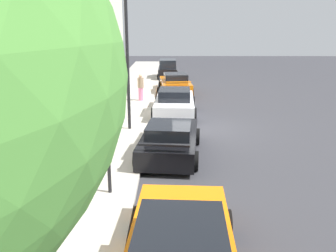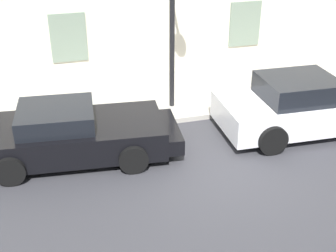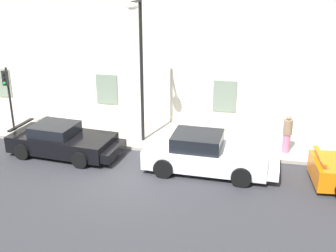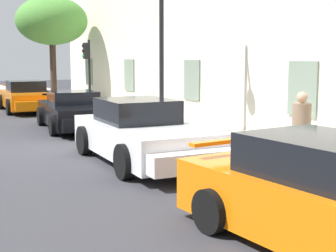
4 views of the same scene
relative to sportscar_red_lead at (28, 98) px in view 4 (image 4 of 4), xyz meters
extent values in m
plane|color=#333338|center=(9.75, -1.16, -0.61)|extent=(80.00, 80.00, 0.00)
cube|color=#A8A399|center=(9.75, 2.91, -0.54)|extent=(60.00, 3.50, 0.14)
cube|color=gray|center=(-4.95, 4.63, 0.99)|extent=(1.10, 0.06, 1.50)
cube|color=gray|center=(0.93, 4.63, 0.99)|extent=(1.10, 0.06, 1.50)
cube|color=gray|center=(6.81, 4.63, 0.99)|extent=(1.10, 0.06, 1.50)
cube|color=gray|center=(12.69, 4.63, 0.99)|extent=(1.10, 0.06, 1.50)
cube|color=orange|center=(-0.15, 0.01, -0.07)|extent=(4.46, 2.17, 0.70)
cube|color=black|center=(-0.47, 0.02, 0.52)|extent=(1.82, 1.65, 0.49)
cube|color=orange|center=(1.77, -0.09, -0.16)|extent=(1.40, 1.86, 0.38)
cube|color=orange|center=(-2.15, 0.11, 0.49)|extent=(0.24, 1.66, 0.06)
cylinder|color=black|center=(1.26, 0.91, -0.26)|extent=(0.70, 0.28, 0.69)
cylinder|color=black|center=(1.16, -1.04, -0.26)|extent=(0.70, 0.28, 0.69)
cylinder|color=black|center=(-1.45, 1.05, -0.26)|extent=(0.70, 0.28, 0.69)
cylinder|color=black|center=(-1.55, -0.90, -0.26)|extent=(0.70, 0.28, 0.69)
cube|color=black|center=(6.39, 0.21, -0.09)|extent=(4.40, 2.32, 0.68)
cube|color=black|center=(6.08, 0.24, 0.46)|extent=(1.83, 1.69, 0.42)
cube|color=black|center=(8.25, 0.03, -0.18)|extent=(1.43, 1.88, 0.37)
cube|color=black|center=(4.46, 0.40, 0.47)|extent=(0.32, 1.64, 0.06)
cylinder|color=black|center=(7.79, 1.04, -0.28)|extent=(0.68, 0.30, 0.66)
cylinder|color=black|center=(7.61, -0.87, -0.28)|extent=(0.68, 0.30, 0.66)
cylinder|color=black|center=(5.18, 1.29, -0.28)|extent=(0.68, 0.30, 0.66)
cylinder|color=black|center=(5.00, -0.62, -0.28)|extent=(0.68, 0.30, 0.66)
cube|color=white|center=(12.41, -0.04, -0.05)|extent=(4.68, 2.16, 0.71)
cube|color=black|center=(12.07, -0.03, 0.58)|extent=(1.90, 1.66, 0.55)
cube|color=white|center=(14.44, -0.12, -0.14)|extent=(1.45, 1.88, 0.39)
cylinder|color=black|center=(13.88, 0.90, -0.25)|extent=(0.74, 0.27, 0.73)
cylinder|color=black|center=(13.80, -1.09, -0.25)|extent=(0.74, 0.27, 0.73)
cylinder|color=black|center=(11.02, 1.00, -0.25)|extent=(0.74, 0.27, 0.73)
cylinder|color=black|center=(10.95, -0.99, -0.25)|extent=(0.74, 0.27, 0.73)
cube|color=black|center=(18.24, -0.19, 0.57)|extent=(1.96, 1.68, 0.53)
cube|color=orange|center=(16.47, -0.34, 0.53)|extent=(0.30, 1.63, 0.06)
cylinder|color=black|center=(17.08, 0.68, -0.29)|extent=(0.66, 0.29, 0.64)
cylinder|color=black|center=(17.24, -1.23, -0.29)|extent=(0.66, 0.29, 0.64)
cylinder|color=#38281E|center=(-4.19, 2.33, 1.20)|extent=(0.34, 0.34, 3.34)
ellipsoid|color=#4C8C38|center=(-4.19, 2.33, 3.78)|extent=(3.85, 3.85, 2.60)
cylinder|color=black|center=(3.13, 1.88, 1.04)|extent=(0.10, 0.10, 3.01)
cube|color=black|center=(3.13, 1.74, 2.09)|extent=(0.22, 0.20, 0.66)
sphere|color=black|center=(3.13, 1.63, 2.30)|extent=(0.12, 0.12, 0.12)
sphere|color=black|center=(3.13, 1.63, 2.09)|extent=(0.12, 0.12, 0.12)
sphere|color=green|center=(3.13, 1.63, 1.88)|extent=(0.12, 0.12, 0.12)
cylinder|color=black|center=(9.36, 2.04, 2.59)|extent=(0.14, 0.14, 6.11)
cylinder|color=pink|center=(15.48, 2.02, -0.07)|extent=(0.34, 0.34, 0.80)
cylinder|color=#8C7259|center=(15.48, 2.02, 0.63)|extent=(0.42, 0.42, 0.61)
sphere|color=tan|center=(15.48, 2.02, 1.06)|extent=(0.22, 0.22, 0.22)
camera|label=1|loc=(-5.64, 0.21, 4.02)|focal=36.91mm
camera|label=2|loc=(5.93, -9.49, 5.03)|focal=49.35mm
camera|label=3|loc=(13.99, -14.53, 6.72)|focal=44.73mm
camera|label=4|loc=(22.89, -4.92, 1.85)|focal=53.10mm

